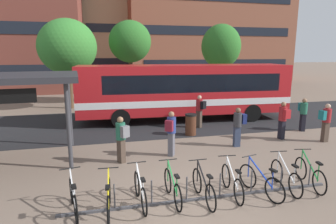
% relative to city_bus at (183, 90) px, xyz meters
% --- Properties ---
extents(ground, '(200.00, 200.00, 0.00)m').
position_rel_city_bus_xyz_m(ground, '(-2.73, -9.10, -1.78)').
color(ground, '#7A6656').
extents(bus_lane_asphalt, '(80.00, 7.20, 0.01)m').
position_rel_city_bus_xyz_m(bus_lane_asphalt, '(-2.73, -0.00, -1.77)').
color(bus_lane_asphalt, '#232326').
rests_on(bus_lane_asphalt, ground).
extents(city_bus, '(12.14, 3.20, 3.20)m').
position_rel_city_bus_xyz_m(city_bus, '(0.00, 0.00, 0.00)').
color(city_bus, red).
rests_on(city_bus, ground).
extents(bike_rack, '(7.51, 0.14, 0.70)m').
position_rel_city_bus_xyz_m(bike_rack, '(-2.18, -9.20, -1.68)').
color(bike_rack, '#47474C').
rests_on(bike_rack, ground).
extents(parked_bicycle_white_0, '(0.52, 1.71, 0.99)m').
position_rel_city_bus_xyz_m(parked_bicycle_white_0, '(-5.51, -9.08, -1.39)').
color(parked_bicycle_white_0, black).
rests_on(parked_bicycle_white_0, ground).
extents(parked_bicycle_yellow_1, '(0.52, 1.72, 0.99)m').
position_rel_city_bus_xyz_m(parked_bicycle_yellow_1, '(-4.67, -9.29, -1.39)').
color(parked_bicycle_yellow_1, black).
rests_on(parked_bicycle_yellow_1, ground).
extents(parked_bicycle_white_2, '(0.52, 1.72, 0.99)m').
position_rel_city_bus_xyz_m(parked_bicycle_white_2, '(-3.87, -9.08, -1.39)').
color(parked_bicycle_white_2, black).
rests_on(parked_bicycle_white_2, ground).
extents(parked_bicycle_green_3, '(0.52, 1.72, 0.99)m').
position_rel_city_bus_xyz_m(parked_bicycle_green_3, '(-3.01, -9.09, -1.39)').
color(parked_bicycle_green_3, black).
rests_on(parked_bicycle_green_3, ground).
extents(parked_bicycle_black_4, '(0.52, 1.72, 0.99)m').
position_rel_city_bus_xyz_m(parked_bicycle_black_4, '(-2.22, -9.29, -1.39)').
color(parked_bicycle_black_4, black).
rests_on(parked_bicycle_black_4, ground).
extents(parked_bicycle_white_5, '(0.52, 1.72, 0.99)m').
position_rel_city_bus_xyz_m(parked_bicycle_white_5, '(-1.35, -9.18, -1.39)').
color(parked_bicycle_white_5, black).
rests_on(parked_bicycle_white_5, ground).
extents(parked_bicycle_blue_6, '(0.59, 1.69, 0.99)m').
position_rel_city_bus_xyz_m(parked_bicycle_blue_6, '(-0.57, -9.34, -1.39)').
color(parked_bicycle_blue_6, black).
rests_on(parked_bicycle_blue_6, ground).
extents(parked_bicycle_white_7, '(0.52, 1.72, 0.99)m').
position_rel_city_bus_xyz_m(parked_bicycle_white_7, '(0.32, -9.21, -1.39)').
color(parked_bicycle_white_7, black).
rests_on(parked_bicycle_white_7, ground).
extents(parked_bicycle_green_8, '(0.52, 1.70, 0.99)m').
position_rel_city_bus_xyz_m(parked_bicycle_green_8, '(1.12, -9.21, -1.39)').
color(parked_bicycle_green_8, black).
rests_on(parked_bicycle_green_8, ground).
extents(commuter_teal_pack_0, '(0.42, 0.58, 1.67)m').
position_rel_city_bus_xyz_m(commuter_teal_pack_0, '(5.14, -3.79, -0.81)').
color(commuter_teal_pack_0, black).
rests_on(commuter_teal_pack_0, ground).
extents(commuter_black_pack_1, '(0.54, 0.60, 1.72)m').
position_rel_city_bus_xyz_m(commuter_black_pack_1, '(0.31, -1.98, -0.78)').
color(commuter_black_pack_1, '#47382D').
rests_on(commuter_black_pack_1, ground).
extents(commuter_navy_pack_2, '(0.53, 0.36, 1.66)m').
position_rel_city_bus_xyz_m(commuter_navy_pack_2, '(0.81, -5.30, -0.81)').
color(commuter_navy_pack_2, '#2D3851').
rests_on(commuter_navy_pack_2, ground).
extents(commuter_grey_pack_3, '(0.53, 0.61, 1.69)m').
position_rel_city_bus_xyz_m(commuter_grey_pack_3, '(-4.08, -6.00, -0.80)').
color(commuter_grey_pack_3, '#47382D').
rests_on(commuter_grey_pack_3, ground).
extents(commuter_teal_pack_4, '(0.55, 0.37, 1.71)m').
position_rel_city_bus_xyz_m(commuter_teal_pack_4, '(4.84, -5.62, -0.79)').
color(commuter_teal_pack_4, '#47382D').
rests_on(commuter_teal_pack_4, ground).
extents(commuter_maroon_pack_5, '(0.55, 0.60, 1.73)m').
position_rel_city_bus_xyz_m(commuter_maroon_pack_5, '(-2.20, -5.75, -0.77)').
color(commuter_maroon_pack_5, '#565660').
rests_on(commuter_maroon_pack_5, ground).
extents(commuter_red_pack_6, '(0.37, 0.55, 1.73)m').
position_rel_city_bus_xyz_m(commuter_red_pack_6, '(3.26, -4.83, -0.78)').
color(commuter_red_pack_6, black).
rests_on(commuter_red_pack_6, ground).
extents(trash_bin, '(0.55, 0.55, 1.03)m').
position_rel_city_bus_xyz_m(trash_bin, '(-0.57, -3.18, -1.26)').
color(trash_bin, '#4C2819').
rests_on(trash_bin, ground).
extents(street_tree_0, '(3.49, 3.49, 6.40)m').
position_rel_city_bus_xyz_m(street_tree_0, '(6.02, 8.47, 2.67)').
color(street_tree_0, brown).
rests_on(street_tree_0, ground).
extents(street_tree_1, '(3.24, 3.24, 6.33)m').
position_rel_city_bus_xyz_m(street_tree_1, '(-2.25, 6.87, 2.93)').
color(street_tree_1, brown).
rests_on(street_tree_1, ground).
extents(street_tree_2, '(3.96, 3.96, 6.18)m').
position_rel_city_bus_xyz_m(street_tree_2, '(-6.71, 5.38, 2.50)').
color(street_tree_2, brown).
rests_on(street_tree_2, ground).
extents(building_right_wing, '(22.69, 11.69, 20.74)m').
position_rel_city_bus_xyz_m(building_right_wing, '(10.79, 25.54, 8.59)').
color(building_right_wing, brown).
rests_on(building_right_wing, ground).
extents(building_centre_block, '(14.80, 10.47, 17.66)m').
position_rel_city_bus_xyz_m(building_centre_block, '(0.54, 29.07, 7.06)').
color(building_centre_block, tan).
rests_on(building_centre_block, ground).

